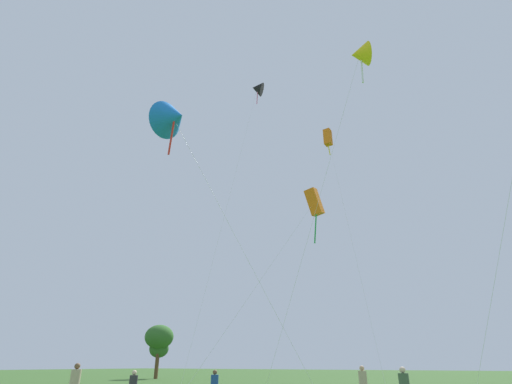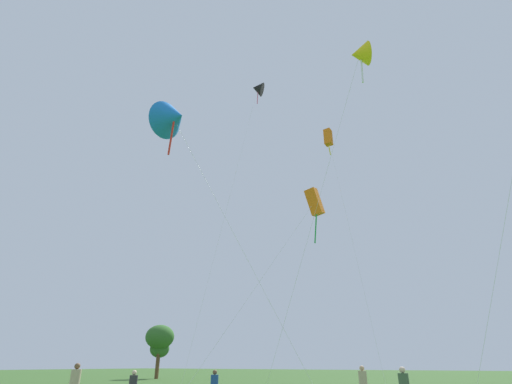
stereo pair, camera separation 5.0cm
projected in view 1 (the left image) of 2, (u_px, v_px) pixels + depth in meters
The scene contains 9 objects.
person_standing_3 at pixel (74, 383), 16.36m from camera, with size 0.41×0.41×1.83m.
person_standing_4 at pixel (363, 383), 18.31m from camera, with size 0.38×0.38×1.72m.
kite_flying_0 at pixel (360, 55), 23.40m from camera, with size 9.78×4.07×19.57m.
kite_flying_3 at pixel (257, 89), 50.72m from camera, with size 2.45×12.94×35.67m.
kite_flying_4 at pixel (314, 203), 30.52m from camera, with size 4.27×10.81×14.58m.
kite_flying_6 at pixel (173, 118), 20.91m from camera, with size 6.87×5.67×15.05m.
kite_flying_7 at pixel (328, 138), 45.53m from camera, with size 6.14×8.94×27.06m.
park_tree_0 at pixel (159, 337), 53.98m from camera, with size 3.91×3.91×6.84m.
park_tree_1 at pixel (159, 349), 54.16m from camera, with size 2.64×2.64×4.91m.
Camera 1 is at (13.98, -5.45, 1.78)m, focal length 27.40 mm.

